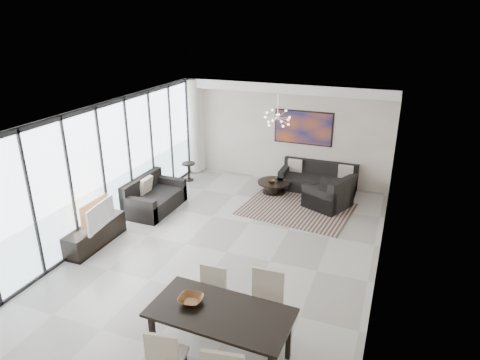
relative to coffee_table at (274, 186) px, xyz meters
The scene contains 19 objects.
room_shell 3.70m from the coffee_table, 82.15° to the right, with size 6.00×9.00×2.90m.
window_wall 4.65m from the coffee_table, 129.56° to the right, with size 0.37×8.95×2.90m.
soffit 2.73m from the coffee_table, 89.16° to the left, with size 5.98×0.40×0.26m, color white.
painting 1.87m from the coffee_table, 63.52° to the left, with size 1.68×0.04×0.98m, color #B54A19.
chandelier 2.39m from the coffee_table, 71.62° to the right, with size 0.66×0.66×0.71m.
rug 1.23m from the coffee_table, 43.75° to the right, with size 2.67×2.05×0.01m, color black.
coffee_table is the anchor object (origin of this frame).
bowl_coffee 0.19m from the coffee_table, 119.38° to the right, with size 0.21×0.21×0.07m, color brown.
sofa_main 1.27m from the coffee_table, 29.61° to the left, with size 2.11×0.86×0.77m.
loveseat 3.33m from the coffee_table, 139.74° to the right, with size 0.94×1.66×0.83m.
armchair 1.66m from the coffee_table, 14.31° to the right, with size 1.27×1.30×0.84m.
side_table 2.64m from the coffee_table, behind, with size 0.40×0.40×0.55m.
tv_console 4.98m from the coffee_table, 123.49° to the right, with size 0.44×1.58×0.49m, color black.
television 4.98m from the coffee_table, 121.54° to the right, with size 0.96×0.13×0.55m, color gray.
dining_table 6.30m from the coffee_table, 80.05° to the right, with size 2.04×1.08×0.83m.
dining_chair_sw 6.96m from the coffee_table, 84.87° to the right, with size 0.51×0.51×0.97m.
dining_chair_nw 5.51m from the coffee_table, 83.68° to the right, with size 0.46×0.46×0.96m.
dining_chair_ne 5.67m from the coffee_table, 74.47° to the right, with size 0.52×0.52×1.09m.
bowl_dining 6.22m from the coffee_table, 84.33° to the right, with size 0.35×0.35×0.09m, color brown.
Camera 1 is at (3.07, -7.16, 4.71)m, focal length 32.00 mm.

